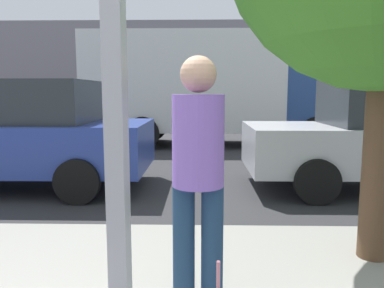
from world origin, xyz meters
name	(u,v)px	position (x,y,z in m)	size (l,w,h in m)	color
ground_plane	(191,157)	(0.00, 8.00, 0.00)	(60.00, 60.00, 0.00)	#2D2D30
building_facade_far	(197,70)	(0.00, 22.17, 2.83)	(28.00, 1.20, 5.66)	gray
parked_car_blue	(13,134)	(-2.80, 5.09, 0.88)	(4.43, 2.03, 1.73)	#283D93
box_truck	(207,86)	(0.40, 10.18, 1.71)	(7.25, 2.44, 3.17)	silver
pedestrian	(198,171)	(0.21, 1.38, 1.06)	(0.32, 0.32, 1.63)	navy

